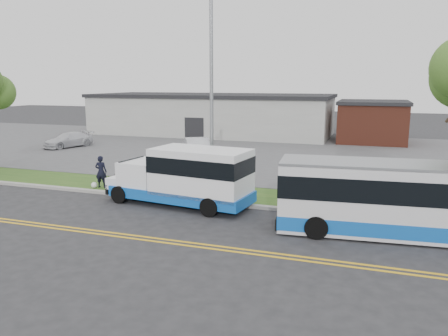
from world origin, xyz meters
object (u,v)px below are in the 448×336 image
at_px(shuttle_bus, 188,175).
at_px(pedestrian, 101,172).
at_px(streetlight_near, 211,90).
at_px(transit_bus, 416,200).
at_px(parked_car_b, 68,140).
at_px(parked_car_a, 198,149).

height_order(shuttle_bus, pedestrian, shuttle_bus).
height_order(streetlight_near, pedestrian, streetlight_near).
relative_size(transit_bus, parked_car_b, 2.33).
xyz_separation_m(streetlight_near, parked_car_a, (-4.29, 8.64, -4.35)).
xyz_separation_m(streetlight_near, parked_car_b, (-17.18, 10.81, -4.51)).
distance_m(shuttle_bus, parked_car_b, 21.32).
distance_m(shuttle_bus, transit_bus, 9.59).
height_order(parked_car_a, parked_car_b, parked_car_a).
xyz_separation_m(pedestrian, parked_car_b, (-11.24, 11.64, -0.23)).
height_order(streetlight_near, shuttle_bus, streetlight_near).
height_order(pedestrian, parked_car_a, pedestrian).
bearing_deg(parked_car_b, pedestrian, -27.48).
height_order(shuttle_bus, parked_car_b, shuttle_bus).
relative_size(transit_bus, pedestrian, 5.88).
height_order(transit_bus, pedestrian, transit_bus).
bearing_deg(parked_car_a, streetlight_near, -93.21).
xyz_separation_m(transit_bus, parked_car_a, (-13.48, 11.99, -0.51)).
relative_size(streetlight_near, shuttle_bus, 1.31).
bearing_deg(transit_bus, shuttle_bus, 168.04).
xyz_separation_m(shuttle_bus, pedestrian, (-5.61, 1.39, -0.49)).
bearing_deg(streetlight_near, pedestrian, -172.07).
relative_size(transit_bus, parked_car_a, 2.13).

